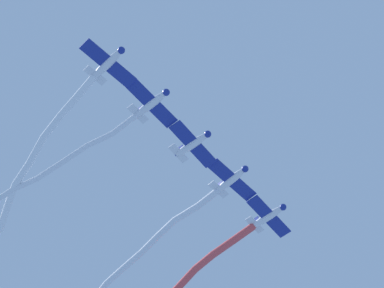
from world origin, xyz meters
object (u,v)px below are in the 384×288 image
(airplane_left_wing, at_px, (152,103))
(airplane_right_wing, at_px, (193,144))
(airplane_lead, at_px, (108,63))
(airplane_slot, at_px, (232,179))
(airplane_trail, at_px, (269,216))

(airplane_left_wing, bearing_deg, airplane_right_wing, 88.88)
(airplane_lead, relative_size, airplane_slot, 1.00)
(airplane_lead, height_order, airplane_right_wing, same)
(airplane_lead, height_order, airplane_slot, airplane_slot)
(airplane_left_wing, xyz_separation_m, airplane_slot, (12.95, 0.57, 0.00))
(airplane_slot, height_order, airplane_trail, airplane_slot)
(airplane_left_wing, bearing_deg, airplane_trail, 88.88)
(airplane_left_wing, height_order, airplane_trail, airplane_left_wing)
(airplane_lead, distance_m, airplane_left_wing, 6.50)
(airplane_slot, bearing_deg, airplane_lead, -87.66)
(airplane_lead, relative_size, airplane_trail, 0.99)
(airplane_lead, xyz_separation_m, airplane_slot, (19.44, 0.85, 0.30))
(airplane_left_wing, distance_m, airplane_right_wing, 6.50)
(airplane_lead, xyz_separation_m, airplane_trail, (25.93, 1.14, 0.00))
(airplane_lead, relative_size, airplane_left_wing, 0.99)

